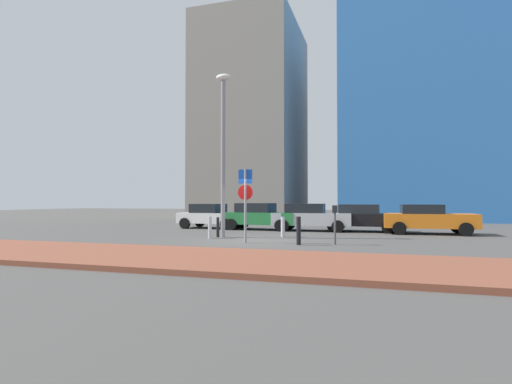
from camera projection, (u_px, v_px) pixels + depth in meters
name	position (u px, v px, depth m)	size (l,w,h in m)	color
ground_plane	(255.00, 241.00, 16.28)	(120.00, 120.00, 0.00)	#4C4947
sidewalk_brick	(192.00, 259.00, 10.79)	(40.00, 4.10, 0.14)	brown
parked_car_white	(211.00, 216.00, 23.96)	(4.00, 2.26, 1.47)	white
parked_car_green	(260.00, 216.00, 22.75)	(4.40, 2.21, 1.52)	#237238
parked_car_silver	(310.00, 217.00, 21.82)	(4.29, 2.05, 1.50)	#B7BABF
parked_car_black	(361.00, 217.00, 21.34)	(4.08, 2.07, 1.46)	black
parked_car_orange	(427.00, 219.00, 19.74)	(4.34, 2.16, 1.47)	orange
parking_sign_post	(245.00, 196.00, 15.57)	(0.60, 0.10, 2.91)	gray
parking_meter	(335.00, 219.00, 14.89)	(0.18, 0.14, 1.48)	#4C4C51
street_lamp	(223.00, 141.00, 17.95)	(0.70, 0.36, 7.41)	gray
traffic_bollard_near	(299.00, 231.00, 14.82)	(0.17, 0.17, 1.06)	black
traffic_bollard_mid	(210.00, 227.00, 17.39)	(0.16, 0.16, 0.96)	#B7B7BC
traffic_bollard_far	(218.00, 227.00, 18.00)	(0.13, 0.13, 0.90)	black
traffic_bollard_edge	(283.00, 227.00, 18.07)	(0.18, 0.18, 0.92)	#B7B7BC
building_colorful_midrise	(439.00, 61.00, 37.34)	(17.49, 15.61, 29.58)	#3372BF
building_under_construction	(253.00, 122.00, 44.05)	(10.02, 12.86, 20.94)	gray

